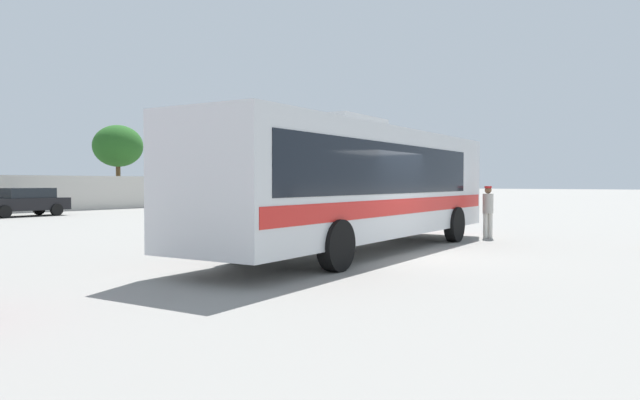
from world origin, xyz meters
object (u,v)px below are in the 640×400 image
object	(u,v)px
parked_car_third_black	(24,201)
coach_bus_silver_red	(357,182)
attendant_by_bus_door	(488,209)
roadside_tree_midright	(118,146)

from	to	relation	value
parked_car_third_black	coach_bus_silver_red	bearing A→B (deg)	-97.16
coach_bus_silver_red	parked_car_third_black	bearing A→B (deg)	82.84
parked_car_third_black	attendant_by_bus_door	bearing A→B (deg)	-83.39
roadside_tree_midright	parked_car_third_black	bearing A→B (deg)	-147.42
roadside_tree_midright	coach_bus_silver_red	bearing A→B (deg)	-113.96
parked_car_third_black	roadside_tree_midright	size ratio (longest dim) A/B	0.75
coach_bus_silver_red	parked_car_third_black	xyz separation A→B (m)	(2.84, 22.61, -1.01)
coach_bus_silver_red	roadside_tree_midright	bearing A→B (deg)	66.04
coach_bus_silver_red	attendant_by_bus_door	xyz separation A→B (m)	(5.61, -1.27, -0.85)
coach_bus_silver_red	roadside_tree_midright	distance (m)	31.88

